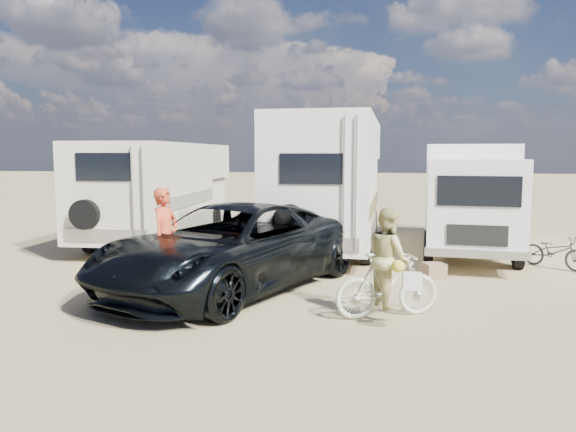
# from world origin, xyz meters

# --- Properties ---
(ground) EXTENTS (140.00, 140.00, 0.00)m
(ground) POSITION_xyz_m (0.00, 0.00, 0.00)
(ground) COLOR tan
(ground) RESTS_ON ground
(rv_main) EXTENTS (2.85, 7.46, 3.65)m
(rv_main) POSITION_xyz_m (0.03, 6.61, 1.82)
(rv_main) COLOR white
(rv_main) RESTS_ON ground
(rv_left) EXTENTS (2.62, 7.27, 2.99)m
(rv_left) POSITION_xyz_m (-5.21, 7.01, 1.49)
(rv_left) COLOR beige
(rv_left) RESTS_ON ground
(box_truck) EXTENTS (3.12, 7.06, 2.92)m
(box_truck) POSITION_xyz_m (3.84, 6.54, 1.46)
(box_truck) COLOR white
(box_truck) RESTS_ON ground
(dark_suv) EXTENTS (5.06, 6.68, 1.69)m
(dark_suv) POSITION_xyz_m (-1.58, 1.49, 0.84)
(dark_suv) COLOR black
(dark_suv) RESTS_ON ground
(bike_man) EXTENTS (1.69, 0.92, 0.84)m
(bike_man) POSITION_xyz_m (-2.77, 1.14, 0.42)
(bike_man) COLOR #E93305
(bike_man) RESTS_ON ground
(bike_woman) EXTENTS (1.86, 1.16, 1.08)m
(bike_woman) POSITION_xyz_m (1.43, 0.07, 0.54)
(bike_woman) COLOR beige
(bike_woman) RESTS_ON ground
(rider_man) EXTENTS (0.59, 0.76, 1.85)m
(rider_man) POSITION_xyz_m (-2.77, 1.14, 0.92)
(rider_man) COLOR #CA4424
(rider_man) RESTS_ON ground
(rider_woman) EXTENTS (0.88, 0.97, 1.64)m
(rider_woman) POSITION_xyz_m (1.43, 0.07, 0.82)
(rider_woman) COLOR tan
(rider_woman) RESTS_ON ground
(bike_parked) EXTENTS (1.47, 1.44, 0.80)m
(bike_parked) POSITION_xyz_m (5.44, 4.57, 0.40)
(bike_parked) COLOR #262926
(bike_parked) RESTS_ON ground
(cooler) EXTENTS (0.62, 0.55, 0.42)m
(cooler) POSITION_xyz_m (-1.98, 2.57, 0.21)
(cooler) COLOR #2A6994
(cooler) RESTS_ON ground
(crate) EXTENTS (0.53, 0.53, 0.33)m
(crate) POSITION_xyz_m (2.52, 3.07, 0.17)
(crate) COLOR #85654C
(crate) RESTS_ON ground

